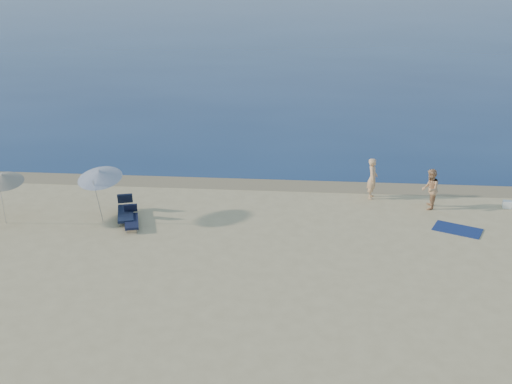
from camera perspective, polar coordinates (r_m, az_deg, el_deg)
sea at (r=108.17m, az=5.33°, el=16.55°), size 240.00×160.00×0.01m
wet_sand_strip at (r=29.10m, az=6.12°, el=0.55°), size 240.00×1.60×0.00m
person_left at (r=27.79m, az=10.31°, el=1.20°), size 0.51×0.70×1.78m
person_right at (r=27.26m, az=15.22°, el=0.25°), size 0.80×0.94×1.71m
beach_towel at (r=25.94m, az=17.48°, el=-3.20°), size 2.01×1.61×0.03m
white_bag at (r=28.60m, az=21.43°, el=-1.04°), size 0.38×0.34×0.29m
umbrella_near at (r=25.56m, az=-13.76°, el=1.49°), size 2.08×2.10×2.30m
umbrella_far at (r=26.59m, az=-21.62°, el=1.15°), size 2.08×2.10×2.16m
lounger_left at (r=26.19m, az=-11.52°, el=-1.64°), size 1.08×1.95×0.82m
lounger_right at (r=25.52m, az=-11.03°, el=-2.37°), size 0.93×1.67×0.70m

